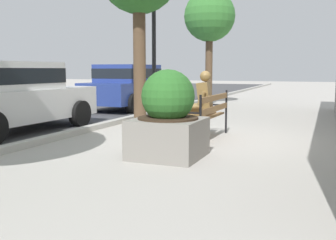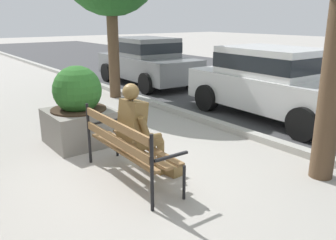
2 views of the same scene
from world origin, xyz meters
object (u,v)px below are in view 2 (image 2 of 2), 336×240
(concrete_planter, at_px, (79,110))
(parked_car_grey, at_px, (146,60))
(park_bench, at_px, (126,143))
(bronze_statue_seated, at_px, (142,133))
(parked_car_white, at_px, (274,81))

(concrete_planter, height_order, parked_car_grey, parked_car_grey)
(park_bench, xyz_separation_m, bronze_statue_seated, (0.06, 0.21, 0.12))
(parked_car_grey, bearing_deg, parked_car_white, 0.00)
(bronze_statue_seated, relative_size, parked_car_grey, 0.33)
(bronze_statue_seated, bearing_deg, park_bench, -106.24)
(bronze_statue_seated, distance_m, parked_car_grey, 7.29)
(bronze_statue_seated, xyz_separation_m, parked_car_grey, (-6.04, 4.09, 0.17))
(park_bench, relative_size, concrete_planter, 1.29)
(park_bench, distance_m, concrete_planter, 1.82)
(bronze_statue_seated, xyz_separation_m, concrete_planter, (-1.87, -0.11, -0.05))
(park_bench, bearing_deg, bronze_statue_seated, 73.76)
(concrete_planter, bearing_deg, park_bench, -3.21)
(concrete_planter, height_order, parked_car_white, parked_car_white)
(concrete_planter, bearing_deg, bronze_statue_seated, 3.42)
(parked_car_grey, distance_m, parked_car_white, 5.15)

